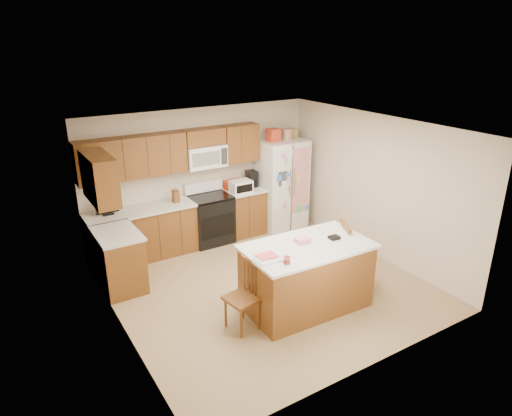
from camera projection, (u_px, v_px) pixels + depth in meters
ground at (265, 285)px, 7.24m from camera, size 4.50×4.50×0.00m
room_shell at (266, 199)px, 6.73m from camera, size 4.60×4.60×2.52m
cabinetry at (162, 208)px, 7.86m from camera, size 3.36×1.56×2.15m
stove at (210, 218)px, 8.61m from camera, size 0.76×0.65×1.13m
refrigerator at (281, 183)px, 9.17m from camera, size 0.90×0.79×2.04m
island at (306, 276)px, 6.50m from camera, size 1.83×1.10×1.07m
windsor_chair_left at (243, 298)px, 6.04m from camera, size 0.46×0.47×0.97m
windsor_chair_back at (285, 260)px, 7.12m from camera, size 0.42×0.40×0.90m
windsor_chair_right at (353, 257)px, 7.01m from camera, size 0.59×0.61×1.08m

